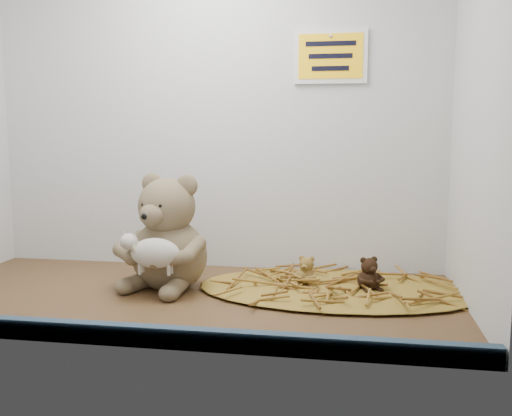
% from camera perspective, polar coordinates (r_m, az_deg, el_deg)
% --- Properties ---
extents(alcove_shell, '(1.20, 0.60, 0.90)m').
position_cam_1_polar(alcove_shell, '(1.32, -6.33, 11.36)').
color(alcove_shell, '#3F2D16').
rests_on(alcove_shell, ground).
extents(front_rail, '(1.19, 0.02, 0.04)m').
position_cam_1_polar(front_rail, '(1.02, -11.87, -12.33)').
color(front_rail, '#31465E').
rests_on(front_rail, shelf_floor).
extents(straw_bed, '(0.64, 0.37, 0.01)m').
position_cam_1_polar(straw_bed, '(1.33, 8.08, -7.97)').
color(straw_bed, olive).
rests_on(straw_bed, shelf_floor).
extents(main_teddy, '(0.27, 0.28, 0.27)m').
position_cam_1_polar(main_teddy, '(1.34, -8.72, -2.31)').
color(main_teddy, '#81714F').
rests_on(main_teddy, shelf_floor).
extents(toy_lamb, '(0.14, 0.09, 0.09)m').
position_cam_1_polar(toy_lamb, '(1.26, -10.05, -4.47)').
color(toy_lamb, silver).
rests_on(toy_lamb, main_teddy).
extents(mini_teddy_tan, '(0.06, 0.07, 0.07)m').
position_cam_1_polar(mini_teddy_tan, '(1.34, 5.07, -6.11)').
color(mini_teddy_tan, olive).
rests_on(mini_teddy_tan, straw_bed).
extents(mini_teddy_brown, '(0.08, 0.09, 0.08)m').
position_cam_1_polar(mini_teddy_brown, '(1.31, 11.21, -6.30)').
color(mini_teddy_brown, black).
rests_on(mini_teddy_brown, straw_bed).
extents(wall_sign, '(0.16, 0.01, 0.11)m').
position_cam_1_polar(wall_sign, '(1.49, 7.47, 14.81)').
color(wall_sign, '#FFBA0D').
rests_on(wall_sign, back_wall).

